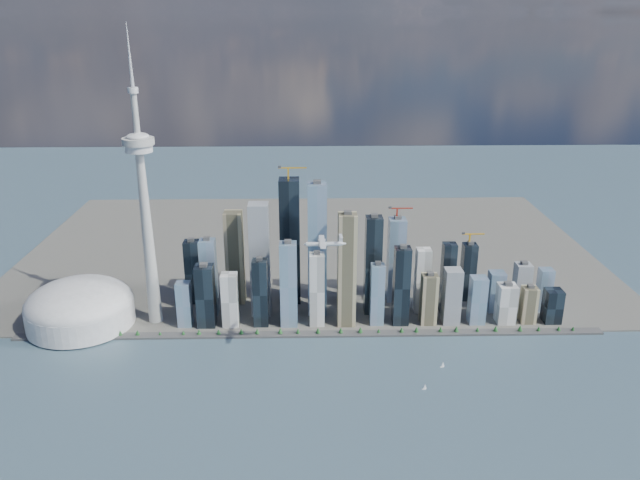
{
  "coord_description": "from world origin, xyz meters",
  "views": [
    {
      "loc": [
        -4.27,
        -783.37,
        567.97
      ],
      "look_at": [
        18.67,
        260.0,
        185.89
      ],
      "focal_mm": 35.0,
      "sensor_mm": 36.0,
      "label": 1
    }
  ],
  "objects_px": {
    "dome_stadium": "(80,307)",
    "sailboat_west": "(425,387)",
    "airplane": "(325,243)",
    "needle_tower": "(145,206)",
    "sailboat_east": "(443,365)"
  },
  "relations": [
    {
      "from": "needle_tower",
      "to": "sailboat_east",
      "type": "distance_m",
      "value": 600.5
    },
    {
      "from": "airplane",
      "to": "dome_stadium",
      "type": "bearing_deg",
      "value": 159.09
    },
    {
      "from": "needle_tower",
      "to": "dome_stadium",
      "type": "bearing_deg",
      "value": -175.91
    },
    {
      "from": "airplane",
      "to": "sailboat_west",
      "type": "distance_m",
      "value": 281.51
    },
    {
      "from": "dome_stadium",
      "to": "sailboat_west",
      "type": "height_order",
      "value": "dome_stadium"
    },
    {
      "from": "sailboat_west",
      "to": "sailboat_east",
      "type": "bearing_deg",
      "value": 49.85
    },
    {
      "from": "needle_tower",
      "to": "sailboat_east",
      "type": "bearing_deg",
      "value": -18.61
    },
    {
      "from": "sailboat_east",
      "to": "needle_tower",
      "type": "bearing_deg",
      "value": 147.95
    },
    {
      "from": "sailboat_west",
      "to": "needle_tower",
      "type": "bearing_deg",
      "value": 146.17
    },
    {
      "from": "sailboat_west",
      "to": "airplane",
      "type": "bearing_deg",
      "value": 149.66
    },
    {
      "from": "needle_tower",
      "to": "airplane",
      "type": "height_order",
      "value": "needle_tower"
    },
    {
      "from": "needle_tower",
      "to": "sailboat_west",
      "type": "distance_m",
      "value": 587.49
    },
    {
      "from": "airplane",
      "to": "sailboat_west",
      "type": "height_order",
      "value": "airplane"
    },
    {
      "from": "dome_stadium",
      "to": "airplane",
      "type": "relative_size",
      "value": 2.93
    },
    {
      "from": "needle_tower",
      "to": "airplane",
      "type": "relative_size",
      "value": 8.05
    }
  ]
}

